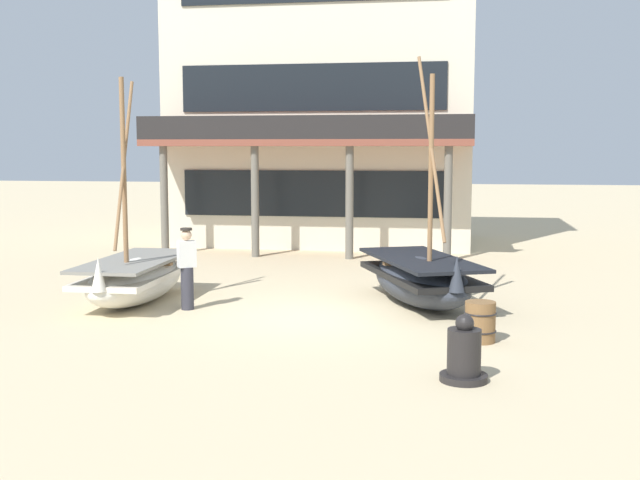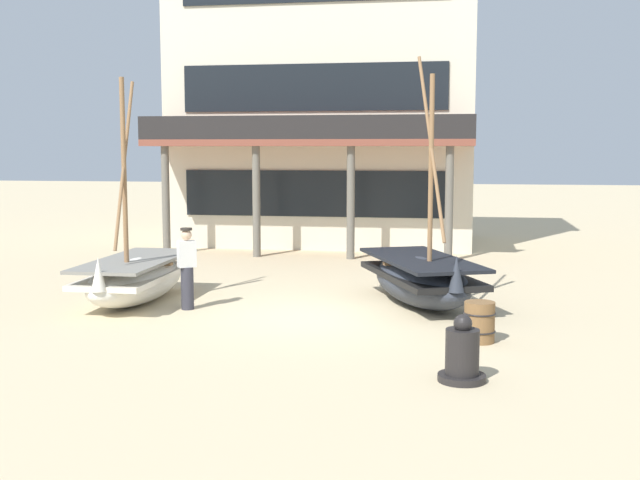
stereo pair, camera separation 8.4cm
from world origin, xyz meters
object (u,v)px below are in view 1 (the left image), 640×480
object	(u,v)px
fishing_boat_near_left	(421,278)
harbor_building_main	(325,94)
fisherman_by_hull	(187,269)
wooden_barrel	(480,322)
fishing_boat_centre_large	(135,278)
capstan_winch	(464,355)

from	to	relation	value
fishing_boat_near_left	harbor_building_main	bearing A→B (deg)	109.02
fishing_boat_near_left	fisherman_by_hull	bearing A→B (deg)	-164.35
wooden_barrel	harbor_building_main	xyz separation A→B (m)	(-4.96, 14.24, 4.84)
fishing_boat_centre_large	capstan_winch	size ratio (longest dim) A/B	4.88
fishing_boat_centre_large	wooden_barrel	distance (m)	7.54
wooden_barrel	fishing_boat_near_left	bearing A→B (deg)	109.85
wooden_barrel	harbor_building_main	bearing A→B (deg)	109.20
fishing_boat_centre_large	capstan_winch	bearing A→B (deg)	-34.31
fishing_boat_centre_large	wooden_barrel	xyz separation A→B (m)	(7.17, -2.32, -0.18)
fisherman_by_hull	harbor_building_main	distance (m)	13.21
fishing_boat_near_left	harbor_building_main	distance (m)	12.64
fisherman_by_hull	harbor_building_main	bearing A→B (deg)	85.98
fishing_boat_near_left	fisherman_by_hull	size ratio (longest dim) A/B	3.09
harbor_building_main	fishing_boat_near_left	bearing A→B (deg)	-70.98
capstan_winch	harbor_building_main	bearing A→B (deg)	105.65
fishing_boat_near_left	wooden_barrel	world-z (taller)	fishing_boat_near_left
fishing_boat_near_left	capstan_winch	distance (m)	5.55
fishing_boat_centre_large	fisherman_by_hull	xyz separation A→B (m)	(1.34, -0.51, 0.30)
fisherman_by_hull	harbor_building_main	xyz separation A→B (m)	(0.88, 12.44, 4.36)
fisherman_by_hull	wooden_barrel	bearing A→B (deg)	-17.19
fishing_boat_near_left	fishing_boat_centre_large	bearing A→B (deg)	-172.42
fishing_boat_centre_large	fishing_boat_near_left	bearing A→B (deg)	7.58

